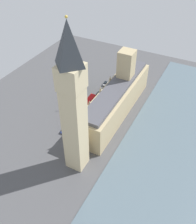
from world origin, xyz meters
TOP-DOWN VIEW (x-y plane):
  - ground_plane at (0.00, 0.00)m, footprint 134.83×134.83m
  - river_thames at (-32.33, 0.00)m, footprint 40.16×121.34m
  - parliament_building at (-1.99, -1.16)m, footprint 12.03×55.00m
  - clock_tower at (-1.84, 34.48)m, footprint 7.49×7.49m
  - car_silver_opposite_hall at (12.43, -18.78)m, footprint 2.12×4.14m
  - car_black_midblock at (11.23, -8.41)m, footprint 1.94×4.46m
  - double_decker_bus_under_trees at (10.87, 2.78)m, footprint 2.88×10.56m
  - car_yellow_cab_kerbside at (12.48, 15.75)m, footprint 2.14×4.62m
  - car_blue_by_river_gate at (12.22, 22.18)m, footprint 2.10×4.47m
  - pedestrian_near_tower at (6.49, 0.61)m, footprint 0.64×0.59m
  - pedestrian_trailing at (5.69, -3.50)m, footprint 0.69×0.64m
  - pedestrian_corner at (6.25, 15.18)m, footprint 0.68×0.62m
  - plane_tree_leading at (19.56, 1.66)m, footprint 4.43×4.43m
  - plane_tree_far_end at (21.07, -7.95)m, footprint 6.17×6.17m
  - street_lamp_slot_10 at (19.73, 8.81)m, footprint 0.56×0.56m
  - street_lamp_slot_11 at (20.10, 4.25)m, footprint 0.56×0.56m

SIDE VIEW (x-z plane):
  - ground_plane at x=0.00m, z-range 0.00..0.00m
  - river_thames at x=-32.33m, z-range 0.00..0.25m
  - pedestrian_near_tower at x=6.49m, z-range -0.08..1.43m
  - pedestrian_corner at x=6.25m, z-range -0.08..1.53m
  - pedestrian_trailing at x=5.69m, z-range -0.08..1.56m
  - car_silver_opposite_hall at x=12.43m, z-range 0.01..1.75m
  - car_blue_by_river_gate at x=12.22m, z-range 0.02..1.76m
  - car_black_midblock at x=11.23m, z-range 0.02..1.76m
  - car_yellow_cab_kerbside at x=12.48m, z-range 0.02..1.76m
  - double_decker_bus_under_trees at x=10.87m, z-range 0.26..5.01m
  - street_lamp_slot_11 at x=20.10m, z-range 1.18..6.85m
  - street_lamp_slot_10 at x=19.73m, z-range 1.24..7.42m
  - plane_tree_leading at x=19.56m, z-range 1.64..8.79m
  - plane_tree_far_end at x=21.07m, z-range 1.89..10.97m
  - parliament_building at x=-1.99m, z-range -5.73..21.57m
  - clock_tower at x=-1.84m, z-range 0.96..57.14m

